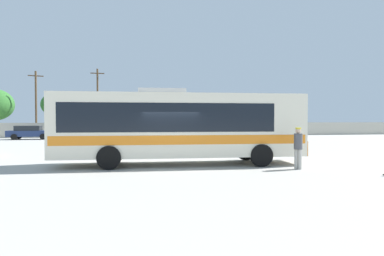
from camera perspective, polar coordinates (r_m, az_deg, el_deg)
ground_plane at (r=25.38m, az=-6.76°, el=-3.44°), size 300.00×300.00×0.00m
perimeter_wall at (r=42.44m, az=-8.47°, el=-0.28°), size 80.00×0.30×1.78m
coach_bus_cream_orange at (r=15.84m, az=-2.53°, el=0.60°), size 11.87×3.23×3.61m
attendant_by_bus_door at (r=15.08m, az=17.86°, el=-2.89°), size 0.51×0.51×1.82m
parked_car_leftmost_dark_blue at (r=40.23m, az=-26.18°, el=-0.64°), size 4.65×2.11×1.50m
parked_car_second_grey at (r=39.78m, az=-17.78°, el=-0.59°), size 4.66×2.15×1.49m
utility_pole_near at (r=46.06m, az=-25.35°, el=4.00°), size 1.76×0.65×8.27m
utility_pole_far at (r=45.83m, az=-15.99°, el=4.51°), size 1.80×0.25×8.92m
roadside_tree_midleft at (r=47.93m, az=-22.54°, el=3.74°), size 3.69×3.69×5.75m
roadside_tree_midright at (r=48.56m, az=-5.58°, el=3.67°), size 3.86×3.86×5.70m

